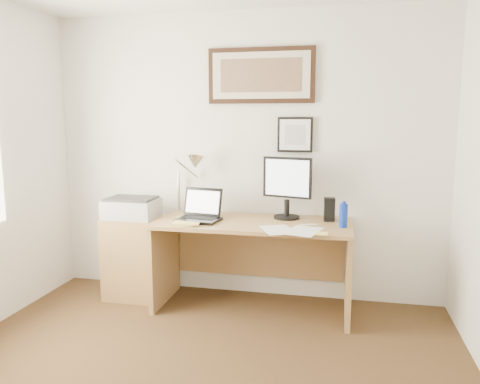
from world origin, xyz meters
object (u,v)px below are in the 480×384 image
(side_cabinet, at_px, (136,257))
(book, at_px, (174,221))
(water_bottle, at_px, (343,216))
(laptop, at_px, (200,213))
(desk, at_px, (255,246))
(lcd_monitor, at_px, (287,185))
(printer, at_px, (132,208))

(side_cabinet, xyz_separation_m, book, (0.45, -0.23, 0.40))
(side_cabinet, distance_m, book, 0.64)
(water_bottle, distance_m, book, 1.35)
(book, height_order, laptop, laptop)
(book, bearing_deg, desk, 23.17)
(water_bottle, relative_size, desk, 0.12)
(lcd_monitor, height_order, printer, lcd_monitor)
(book, distance_m, desk, 0.71)
(book, distance_m, lcd_monitor, 0.98)
(laptop, height_order, lcd_monitor, lcd_monitor)
(laptop, bearing_deg, lcd_monitor, 16.62)
(book, xyz_separation_m, desk, (0.62, 0.26, -0.25))
(printer, bearing_deg, water_bottle, -2.27)
(laptop, distance_m, lcd_monitor, 0.77)
(side_cabinet, xyz_separation_m, printer, (-0.01, -0.03, 0.45))
(side_cabinet, bearing_deg, water_bottle, -3.30)
(laptop, height_order, printer, laptop)
(desk, relative_size, lcd_monitor, 3.08)
(water_bottle, distance_m, desk, 0.81)
(laptop, xyz_separation_m, printer, (-0.64, 0.05, 0.01))
(water_bottle, xyz_separation_m, printer, (-1.80, 0.07, -0.02))
(side_cabinet, xyz_separation_m, desk, (1.07, 0.04, 0.15))
(lcd_monitor, bearing_deg, desk, -161.07)
(book, height_order, desk, book)
(laptop, relative_size, lcd_monitor, 0.72)
(laptop, bearing_deg, side_cabinet, 172.29)
(desk, xyz_separation_m, printer, (-1.08, -0.07, 0.30))
(water_bottle, bearing_deg, book, -174.67)
(lcd_monitor, bearing_deg, laptop, -163.38)
(side_cabinet, bearing_deg, book, -26.77)
(side_cabinet, distance_m, lcd_monitor, 1.49)
(side_cabinet, height_order, water_bottle, water_bottle)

